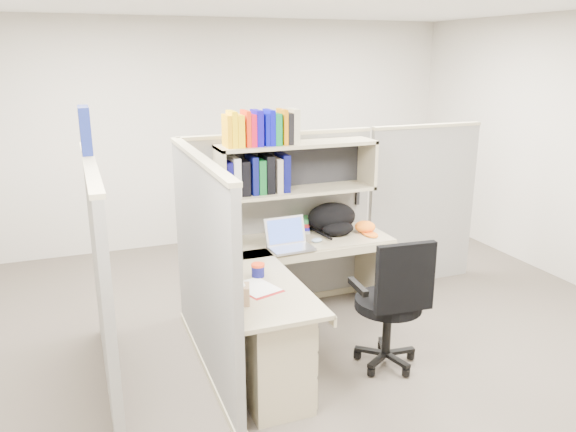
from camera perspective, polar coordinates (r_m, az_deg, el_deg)
name	(u,v)px	position (r m, az deg, el deg)	size (l,w,h in m)	color
ground	(317,347)	(4.68, 2.97, -13.14)	(6.00, 6.00, 0.00)	#39342C
room_shell	(320,149)	(4.14, 3.30, 6.82)	(6.00, 6.00, 6.00)	#B5AEA3
cubicle	(255,230)	(4.59, -3.36, -1.39)	(3.79, 1.84, 1.95)	slate
desk	(282,321)	(4.10, -0.59, -10.64)	(1.74, 1.75, 0.73)	gray
laptop	(291,235)	(4.62, 0.30, -1.90)	(0.35, 0.35, 0.26)	silver
backpack	(335,219)	(5.05, 4.77, -0.28)	(0.45, 0.35, 0.27)	black
orange_cap	(365,227)	(5.13, 7.83, -1.08)	(0.19, 0.22, 0.10)	orange
snack_canister	(258,270)	(4.09, -3.07, -5.50)	(0.10, 0.10, 0.10)	#0E1056
tissue_box	(240,289)	(3.66, -4.91, -7.42)	(0.12, 0.12, 0.20)	#A4805D
mouse	(317,240)	(4.83, 2.94, -2.47)	(0.10, 0.07, 0.04)	#8BA6C5
paper_cup	(279,230)	(4.99, -0.96, -1.41)	(0.08, 0.08, 0.11)	silver
book_stack	(299,224)	(5.14, 1.16, -0.80)	(0.18, 0.25, 0.12)	gray
loose_paper	(257,287)	(3.93, -3.18, -7.21)	(0.22, 0.30, 0.00)	white
task_chair	(390,323)	(4.30, 10.34, -10.63)	(0.56, 0.52, 1.05)	black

